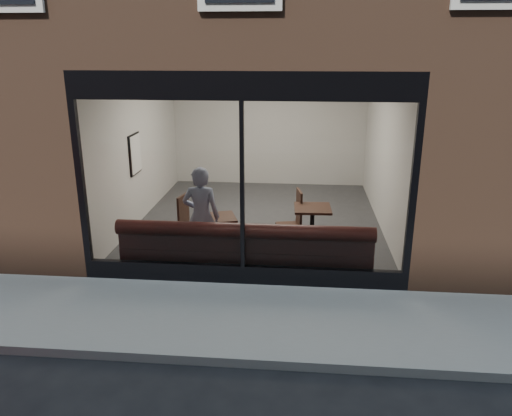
# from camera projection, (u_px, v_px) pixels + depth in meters

# --- Properties ---
(ground) EXTENTS (120.00, 120.00, 0.00)m
(ground) POSITION_uv_depth(u_px,v_px,m) (223.00, 362.00, 5.83)
(ground) COLOR black
(ground) RESTS_ON ground
(sidewalk_near) EXTENTS (40.00, 2.00, 0.01)m
(sidewalk_near) POSITION_uv_depth(u_px,v_px,m) (234.00, 317.00, 6.78)
(sidewalk_near) COLOR gray
(sidewalk_near) RESTS_ON ground
(kerb_near) EXTENTS (40.00, 0.10, 0.12)m
(kerb_near) POSITION_uv_depth(u_px,v_px,m) (222.00, 360.00, 5.76)
(kerb_near) COLOR gray
(kerb_near) RESTS_ON ground
(host_building_pier_left) EXTENTS (2.50, 12.00, 3.20)m
(host_building_pier_left) POSITION_uv_depth(u_px,v_px,m) (129.00, 122.00, 13.24)
(host_building_pier_left) COLOR brown
(host_building_pier_left) RESTS_ON ground
(host_building_pier_right) EXTENTS (2.50, 12.00, 3.20)m
(host_building_pier_right) POSITION_uv_depth(u_px,v_px,m) (417.00, 126.00, 12.59)
(host_building_pier_right) COLOR brown
(host_building_pier_right) RESTS_ON ground
(host_building_backfill) EXTENTS (5.00, 6.00, 3.20)m
(host_building_backfill) POSITION_uv_depth(u_px,v_px,m) (276.00, 110.00, 15.76)
(host_building_backfill) COLOR brown
(host_building_backfill) RESTS_ON ground
(cafe_floor) EXTENTS (6.00, 6.00, 0.00)m
(cafe_floor) POSITION_uv_depth(u_px,v_px,m) (259.00, 220.00, 10.56)
(cafe_floor) COLOR #2D2D30
(cafe_floor) RESTS_ON ground
(cafe_ceiling) EXTENTS (6.00, 6.00, 0.00)m
(cafe_ceiling) POSITION_uv_depth(u_px,v_px,m) (260.00, 64.00, 9.58)
(cafe_ceiling) COLOR white
(cafe_ceiling) RESTS_ON host_building_upper
(cafe_wall_back) EXTENTS (5.00, 0.00, 5.00)m
(cafe_wall_back) POSITION_uv_depth(u_px,v_px,m) (269.00, 124.00, 12.91)
(cafe_wall_back) COLOR silver
(cafe_wall_back) RESTS_ON ground
(cafe_wall_left) EXTENTS (0.00, 6.00, 6.00)m
(cafe_wall_left) POSITION_uv_depth(u_px,v_px,m) (139.00, 144.00, 10.29)
(cafe_wall_left) COLOR silver
(cafe_wall_left) RESTS_ON ground
(cafe_wall_right) EXTENTS (0.00, 6.00, 6.00)m
(cafe_wall_right) POSITION_uv_depth(u_px,v_px,m) (385.00, 148.00, 9.86)
(cafe_wall_right) COLOR silver
(cafe_wall_right) RESTS_ON ground
(storefront_kick) EXTENTS (5.00, 0.10, 0.30)m
(storefront_kick) POSITION_uv_depth(u_px,v_px,m) (243.00, 274.00, 7.73)
(storefront_kick) COLOR black
(storefront_kick) RESTS_ON ground
(storefront_header) EXTENTS (5.00, 0.10, 0.40)m
(storefront_header) POSITION_uv_depth(u_px,v_px,m) (241.00, 86.00, 6.85)
(storefront_header) COLOR black
(storefront_header) RESTS_ON host_building_upper
(storefront_mullion) EXTENTS (0.06, 0.10, 2.50)m
(storefront_mullion) POSITION_uv_depth(u_px,v_px,m) (242.00, 187.00, 7.29)
(storefront_mullion) COLOR black
(storefront_mullion) RESTS_ON storefront_kick
(storefront_glass) EXTENTS (4.80, 0.00, 4.80)m
(storefront_glass) POSITION_uv_depth(u_px,v_px,m) (242.00, 188.00, 7.27)
(storefront_glass) COLOR white
(storefront_glass) RESTS_ON storefront_kick
(banquette) EXTENTS (4.00, 0.55, 0.45)m
(banquette) POSITION_uv_depth(u_px,v_px,m) (246.00, 260.00, 8.08)
(banquette) COLOR #3B1615
(banquette) RESTS_ON cafe_floor
(person) EXTENTS (0.62, 0.42, 1.69)m
(person) POSITION_uv_depth(u_px,v_px,m) (201.00, 217.00, 8.22)
(person) COLOR #8D97B9
(person) RESTS_ON cafe_floor
(cafe_table_left) EXTENTS (0.71, 0.71, 0.04)m
(cafe_table_left) POSITION_uv_depth(u_px,v_px,m) (218.00, 218.00, 8.49)
(cafe_table_left) COLOR black
(cafe_table_left) RESTS_ON cafe_floor
(cafe_table_right) EXTENTS (0.68, 0.68, 0.04)m
(cafe_table_right) POSITION_uv_depth(u_px,v_px,m) (313.00, 208.00, 8.97)
(cafe_table_right) COLOR black
(cafe_table_right) RESTS_ON cafe_floor
(cafe_chair_left) EXTENTS (0.52, 0.52, 0.04)m
(cafe_chair_left) POSITION_uv_depth(u_px,v_px,m) (175.00, 231.00, 9.31)
(cafe_chair_left) COLOR black
(cafe_chair_left) RESTS_ON cafe_floor
(cafe_chair_right) EXTENTS (0.54, 0.54, 0.04)m
(cafe_chair_right) POSITION_uv_depth(u_px,v_px,m) (289.00, 226.00, 9.53)
(cafe_chair_right) COLOR black
(cafe_chair_right) RESTS_ON cafe_floor
(wall_poster) EXTENTS (0.02, 0.56, 0.75)m
(wall_poster) POSITION_uv_depth(u_px,v_px,m) (136.00, 154.00, 9.96)
(wall_poster) COLOR white
(wall_poster) RESTS_ON cafe_wall_left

